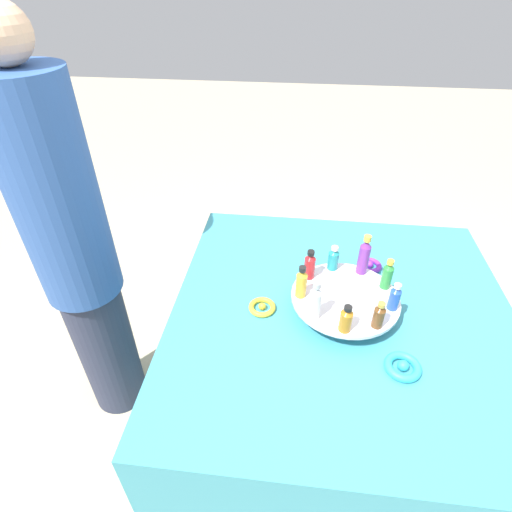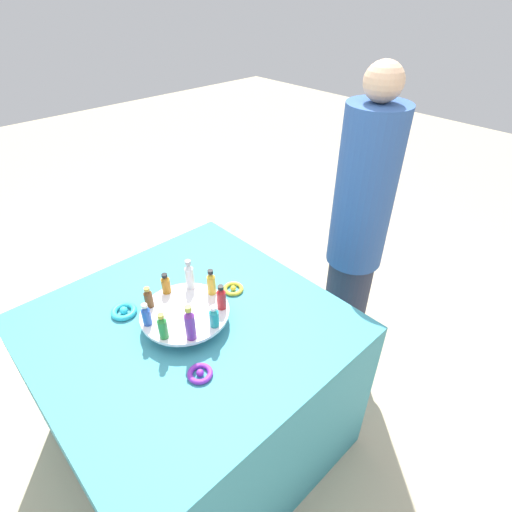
{
  "view_description": "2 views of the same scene",
  "coord_description": "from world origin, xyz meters",
  "px_view_note": "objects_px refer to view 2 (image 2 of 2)",
  "views": [
    {
      "loc": [
        -0.17,
        -0.94,
        1.7
      ],
      "look_at": [
        -0.29,
        0.04,
        0.95
      ],
      "focal_mm": 28.0,
      "sensor_mm": 36.0,
      "label": 1
    },
    {
      "loc": [
        0.56,
        0.99,
        1.89
      ],
      "look_at": [
        -0.33,
        0.04,
        0.96
      ],
      "focal_mm": 28.0,
      "sensor_mm": 36.0,
      "label": 2
    }
  ],
  "objects_px": {
    "bottle_purple": "(190,324)",
    "bottle_amber": "(166,284)",
    "person_figure": "(357,236)",
    "ribbon_bow_gold": "(233,289)",
    "display_stand": "(185,314)",
    "bottle_blue": "(146,315)",
    "ribbon_bow_teal": "(124,311)",
    "bottle_teal": "(214,317)",
    "bottle_red": "(221,298)",
    "ribbon_bow_purple": "(200,373)",
    "bottle_green": "(163,327)",
    "bottle_gold": "(211,283)",
    "bottle_brown": "(148,298)",
    "bottle_clear": "(189,275)"
  },
  "relations": [
    {
      "from": "bottle_green",
      "to": "ribbon_bow_purple",
      "type": "height_order",
      "value": "bottle_green"
    },
    {
      "from": "bottle_clear",
      "to": "person_figure",
      "type": "distance_m",
      "value": 0.88
    },
    {
      "from": "bottle_clear",
      "to": "ribbon_bow_teal",
      "type": "relative_size",
      "value": 1.31
    },
    {
      "from": "bottle_teal",
      "to": "person_figure",
      "type": "distance_m",
      "value": 0.91
    },
    {
      "from": "display_stand",
      "to": "bottle_brown",
      "type": "distance_m",
      "value": 0.15
    },
    {
      "from": "bottle_blue",
      "to": "bottle_purple",
      "type": "bearing_deg",
      "value": 115.06
    },
    {
      "from": "bottle_amber",
      "to": "bottle_blue",
      "type": "height_order",
      "value": "bottle_blue"
    },
    {
      "from": "bottle_teal",
      "to": "bottle_gold",
      "type": "height_order",
      "value": "bottle_gold"
    },
    {
      "from": "bottle_purple",
      "to": "ribbon_bow_gold",
      "type": "distance_m",
      "value": 0.37
    },
    {
      "from": "bottle_purple",
      "to": "bottle_amber",
      "type": "bearing_deg",
      "value": -104.94
    },
    {
      "from": "bottle_amber",
      "to": "bottle_purple",
      "type": "height_order",
      "value": "bottle_purple"
    },
    {
      "from": "bottle_red",
      "to": "bottle_blue",
      "type": "bearing_deg",
      "value": -24.94
    },
    {
      "from": "bottle_teal",
      "to": "person_figure",
      "type": "bearing_deg",
      "value": -178.78
    },
    {
      "from": "bottle_clear",
      "to": "bottle_brown",
      "type": "bearing_deg",
      "value": -4.94
    },
    {
      "from": "person_figure",
      "to": "bottle_amber",
      "type": "bearing_deg",
      "value": -8.34
    },
    {
      "from": "bottle_teal",
      "to": "ribbon_bow_teal",
      "type": "distance_m",
      "value": 0.41
    },
    {
      "from": "bottle_amber",
      "to": "bottle_teal",
      "type": "bearing_deg",
      "value": 95.06
    },
    {
      "from": "bottle_red",
      "to": "bottle_teal",
      "type": "bearing_deg",
      "value": 35.06
    },
    {
      "from": "bottle_green",
      "to": "bottle_purple",
      "type": "height_order",
      "value": "bottle_purple"
    },
    {
      "from": "bottle_blue",
      "to": "ribbon_bow_gold",
      "type": "distance_m",
      "value": 0.41
    },
    {
      "from": "display_stand",
      "to": "bottle_blue",
      "type": "bearing_deg",
      "value": -14.94
    },
    {
      "from": "person_figure",
      "to": "ribbon_bow_gold",
      "type": "bearing_deg",
      "value": -4.48
    },
    {
      "from": "display_stand",
      "to": "person_figure",
      "type": "relative_size",
      "value": 0.21
    },
    {
      "from": "display_stand",
      "to": "bottle_teal",
      "type": "distance_m",
      "value": 0.15
    },
    {
      "from": "bottle_amber",
      "to": "bottle_blue",
      "type": "xyz_separation_m",
      "value": [
        0.15,
        0.1,
        0.0
      ]
    },
    {
      "from": "display_stand",
      "to": "ribbon_bow_gold",
      "type": "distance_m",
      "value": 0.26
    },
    {
      "from": "bottle_brown",
      "to": "ribbon_bow_purple",
      "type": "relative_size",
      "value": 1.02
    },
    {
      "from": "bottle_purple",
      "to": "bottle_teal",
      "type": "height_order",
      "value": "bottle_purple"
    },
    {
      "from": "bottle_gold",
      "to": "bottle_clear",
      "type": "bearing_deg",
      "value": -64.94
    },
    {
      "from": "bottle_gold",
      "to": "bottle_brown",
      "type": "bearing_deg",
      "value": -24.94
    },
    {
      "from": "bottle_blue",
      "to": "ribbon_bow_gold",
      "type": "bearing_deg",
      "value": 178.15
    },
    {
      "from": "ribbon_bow_purple",
      "to": "bottle_blue",
      "type": "bearing_deg",
      "value": -84.32
    },
    {
      "from": "bottle_blue",
      "to": "ribbon_bow_gold",
      "type": "relative_size",
      "value": 1.07
    },
    {
      "from": "bottle_blue",
      "to": "ribbon_bow_purple",
      "type": "height_order",
      "value": "bottle_blue"
    },
    {
      "from": "bottle_clear",
      "to": "person_figure",
      "type": "bearing_deg",
      "value": 165.71
    },
    {
      "from": "bottle_blue",
      "to": "bottle_red",
      "type": "distance_m",
      "value": 0.28
    },
    {
      "from": "bottle_green",
      "to": "bottle_teal",
      "type": "distance_m",
      "value": 0.18
    },
    {
      "from": "bottle_blue",
      "to": "ribbon_bow_teal",
      "type": "height_order",
      "value": "bottle_blue"
    },
    {
      "from": "bottle_teal",
      "to": "bottle_red",
      "type": "xyz_separation_m",
      "value": [
        -0.08,
        -0.06,
        0.01
      ]
    },
    {
      "from": "ribbon_bow_teal",
      "to": "person_figure",
      "type": "height_order",
      "value": "person_figure"
    },
    {
      "from": "bottle_amber",
      "to": "bottle_clear",
      "type": "distance_m",
      "value": 0.1
    },
    {
      "from": "bottle_brown",
      "to": "ribbon_bow_gold",
      "type": "bearing_deg",
      "value": 164.89
    },
    {
      "from": "bottle_blue",
      "to": "person_figure",
      "type": "xyz_separation_m",
      "value": [
        -1.08,
        0.15,
        -0.07
      ]
    },
    {
      "from": "bottle_clear",
      "to": "person_figure",
      "type": "height_order",
      "value": "person_figure"
    },
    {
      "from": "bottle_green",
      "to": "bottle_purple",
      "type": "relative_size",
      "value": 0.73
    },
    {
      "from": "bottle_amber",
      "to": "bottle_teal",
      "type": "height_order",
      "value": "same"
    },
    {
      "from": "bottle_purple",
      "to": "display_stand",
      "type": "bearing_deg",
      "value": -114.94
    },
    {
      "from": "bottle_purple",
      "to": "ribbon_bow_purple",
      "type": "xyz_separation_m",
      "value": [
        0.05,
        0.11,
        -0.12
      ]
    },
    {
      "from": "bottle_clear",
      "to": "ribbon_bow_purple",
      "type": "relative_size",
      "value": 1.53
    },
    {
      "from": "bottle_blue",
      "to": "ribbon_bow_purple",
      "type": "xyz_separation_m",
      "value": [
        -0.03,
        0.27,
        -0.1
      ]
    }
  ]
}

